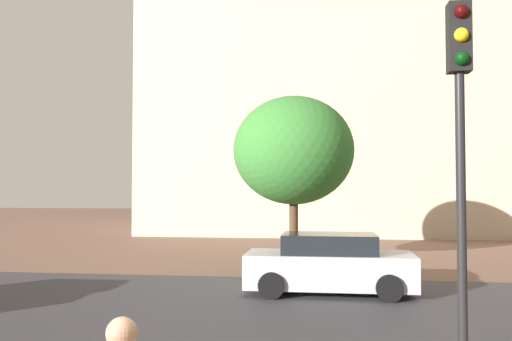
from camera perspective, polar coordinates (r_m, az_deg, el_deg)
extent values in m
plane|color=brown|center=(13.17, -1.91, -13.51)|extent=(120.00, 120.00, 0.00)
cube|color=#38383D|center=(12.49, -2.45, -14.14)|extent=(120.00, 7.94, 0.00)
cube|color=beige|center=(36.94, 8.45, 8.84)|extent=(23.01, 14.49, 19.19)
cube|color=beige|center=(38.30, 7.15, 16.68)|extent=(5.07, 5.07, 29.84)
cylinder|color=beige|center=(33.09, -9.48, 13.28)|extent=(2.80, 2.80, 22.72)
sphere|color=#9E7556|center=(4.00, -14.08, -16.38)|extent=(0.22, 0.22, 0.22)
cube|color=#B2B2BC|center=(13.92, 7.79, -10.38)|extent=(4.19, 1.78, 0.84)
cube|color=black|center=(13.84, 7.78, -7.67)|extent=(2.35, 1.57, 0.49)
cylinder|color=black|center=(14.92, 13.19, -10.86)|extent=(0.64, 0.22, 0.64)
cylinder|color=black|center=(13.17, 13.99, -12.04)|extent=(0.64, 0.22, 0.64)
cylinder|color=black|center=(14.90, 2.35, -10.92)|extent=(0.64, 0.22, 0.64)
cylinder|color=black|center=(13.15, 1.64, -12.11)|extent=(0.64, 0.22, 0.64)
cylinder|color=black|center=(7.31, 20.99, -6.29)|extent=(0.12, 0.12, 4.11)
cube|color=black|center=(7.55, 20.74, 13.05)|extent=(0.28, 0.24, 0.90)
sphere|color=#390606|center=(7.51, 20.94, 15.51)|extent=(0.18, 0.18, 0.18)
sphere|color=yellow|center=(7.43, 20.98, 13.30)|extent=(0.18, 0.18, 0.18)
sphere|color=#06330C|center=(7.35, 21.01, 11.05)|extent=(0.18, 0.18, 0.18)
cylinder|color=#4C3823|center=(18.82, 4.02, -6.50)|extent=(0.31, 0.31, 2.31)
ellipsoid|color=#387F33|center=(18.81, 4.00, 2.16)|extent=(4.21, 4.21, 3.79)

